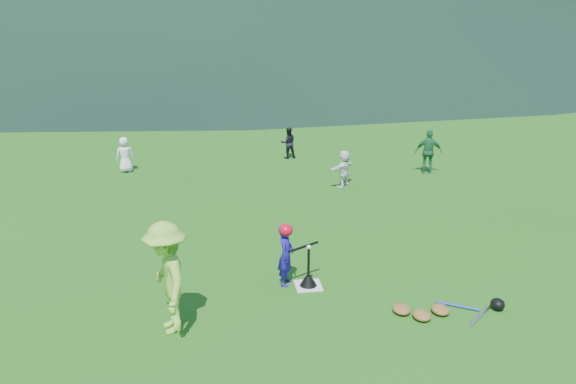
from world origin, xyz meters
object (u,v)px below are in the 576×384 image
object	(u,v)px
batter_child	(286,255)
adult_coach	(167,278)
equipment_pile	(441,310)
batting_tee	(308,279)
fielder_b	(288,143)
fielder_a	(125,155)
fielder_c	(429,152)
home_plate	(308,286)
fielder_d	(344,169)

from	to	relation	value
batter_child	adult_coach	bearing A→B (deg)	143.50
equipment_pile	batting_tee	bearing A→B (deg)	148.00
fielder_b	equipment_pile	bearing A→B (deg)	90.81
fielder_a	batting_tee	world-z (taller)	fielder_a
fielder_c	equipment_pile	world-z (taller)	fielder_c
adult_coach	fielder_c	world-z (taller)	adult_coach
batter_child	fielder_c	world-z (taller)	fielder_c
fielder_c	equipment_pile	distance (m)	8.04
home_plate	adult_coach	bearing A→B (deg)	-155.25
batter_child	equipment_pile	size ratio (longest dim) A/B	0.61
fielder_b	equipment_pile	xyz separation A→B (m)	(1.03, -9.81, -0.43)
adult_coach	fielder_a	xyz separation A→B (m)	(-1.76, 8.78, -0.34)
fielder_b	fielder_c	distance (m)	4.39
batting_tee	batter_child	bearing A→B (deg)	158.50
batting_tee	fielder_b	bearing A→B (deg)	84.19
batting_tee	equipment_pile	distance (m)	2.25
fielder_d	batter_child	bearing A→B (deg)	24.99
equipment_pile	adult_coach	bearing A→B (deg)	178.10
fielder_d	batting_tee	size ratio (longest dim) A/B	1.46
equipment_pile	fielder_c	bearing A→B (deg)	70.14
adult_coach	fielder_c	xyz separation A→B (m)	(6.91, 7.40, -0.21)
fielder_c	fielder_a	bearing A→B (deg)	8.34
fielder_c	home_plate	bearing A→B (deg)	71.25
fielder_a	fielder_d	world-z (taller)	fielder_a
fielder_d	batting_tee	bearing A→B (deg)	28.93
fielder_a	equipment_pile	world-z (taller)	fielder_a
equipment_pile	fielder_b	bearing A→B (deg)	95.99
batting_tee	equipment_pile	size ratio (longest dim) A/B	0.38
fielder_a	batting_tee	bearing A→B (deg)	104.79
adult_coach	fielder_b	size ratio (longest dim) A/B	1.72
home_plate	batter_child	distance (m)	0.67
batting_tee	adult_coach	bearing A→B (deg)	-155.25
fielder_a	fielder_b	distance (m)	5.00
home_plate	fielder_a	distance (m)	8.74
fielder_b	batter_child	bearing A→B (deg)	76.43
home_plate	fielder_c	bearing A→B (deg)	53.90
fielder_a	fielder_c	bearing A→B (deg)	158.13
adult_coach	fielder_d	size ratio (longest dim) A/B	1.73
home_plate	batting_tee	size ratio (longest dim) A/B	0.66
batting_tee	equipment_pile	bearing A→B (deg)	-32.00
fielder_b	home_plate	bearing A→B (deg)	79.00
fielder_c	batting_tee	world-z (taller)	fielder_c
batter_child	fielder_d	bearing A→B (deg)	-1.92
fielder_a	fielder_c	size ratio (longest dim) A/B	0.81
batting_tee	fielder_d	bearing A→B (deg)	70.59
fielder_b	fielder_d	world-z (taller)	fielder_b
fielder_a	fielder_b	bearing A→B (deg)	177.38
batter_child	adult_coach	size ratio (longest dim) A/B	0.64
batter_child	fielder_b	distance (m)	8.56
batting_tee	home_plate	bearing A→B (deg)	0.00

